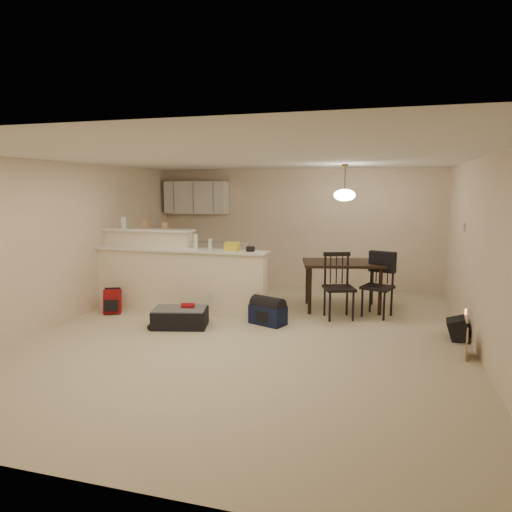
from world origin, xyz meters
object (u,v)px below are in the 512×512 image
(dining_chair_far, at_px, (378,285))
(dining_chair_near, at_px, (339,286))
(suitcase, at_px, (180,318))
(navy_duffel, at_px, (268,315))
(dining_table, at_px, (343,268))
(red_backpack, at_px, (112,301))
(pendant_lamp, at_px, (345,195))
(black_daypack, at_px, (458,329))

(dining_chair_far, bearing_deg, dining_chair_near, -133.95)
(suitcase, distance_m, navy_duffel, 1.34)
(dining_table, distance_m, red_backpack, 3.97)
(dining_table, height_order, red_backpack, dining_table)
(dining_table, bearing_deg, dining_chair_near, -102.14)
(dining_table, xyz_separation_m, pendant_lamp, (-0.00, -0.00, 1.25))
(red_backpack, bearing_deg, suitcase, -37.33)
(pendant_lamp, xyz_separation_m, dining_chair_near, (0.00, -0.61, -1.46))
(dining_chair_far, distance_m, suitcase, 3.22)
(dining_chair_far, relative_size, navy_duffel, 1.90)
(dining_table, bearing_deg, navy_duffel, -142.38)
(suitcase, height_order, red_backpack, red_backpack)
(dining_table, distance_m, dining_chair_near, 0.64)
(black_daypack, bearing_deg, red_backpack, 97.10)
(pendant_lamp, xyz_separation_m, navy_duffel, (-1.02, -1.22, -1.84))
(black_daypack, bearing_deg, dining_chair_near, 76.12)
(pendant_lamp, height_order, dining_chair_far, pendant_lamp)
(dining_chair_far, xyz_separation_m, black_daypack, (1.11, -0.91, -0.37))
(dining_table, xyz_separation_m, suitcase, (-2.27, -1.71, -0.60))
(navy_duffel, bearing_deg, dining_chair_far, 50.99)
(dining_chair_near, bearing_deg, suitcase, -174.54)
(dining_table, relative_size, pendant_lamp, 2.43)
(dining_table, bearing_deg, red_backpack, -172.80)
(dining_chair_far, distance_m, black_daypack, 1.49)
(dining_table, height_order, dining_chair_near, dining_chair_near)
(dining_chair_near, distance_m, red_backpack, 3.79)
(suitcase, bearing_deg, navy_duffel, 7.12)
(suitcase, bearing_deg, dining_chair_near, 11.74)
(black_daypack, bearing_deg, dining_chair_far, 56.72)
(pendant_lamp, height_order, navy_duffel, pendant_lamp)
(navy_duffel, bearing_deg, black_daypack, 21.64)
(dining_chair_far, bearing_deg, pendant_lamp, 172.29)
(suitcase, distance_m, black_daypack, 4.02)
(pendant_lamp, bearing_deg, dining_chair_near, -89.63)
(dining_chair_near, relative_size, navy_duffel, 1.94)
(red_backpack, xyz_separation_m, black_daypack, (5.41, 0.10, -0.05))
(dining_chair_near, height_order, dining_chair_far, dining_chair_near)
(dining_chair_near, bearing_deg, dining_table, 69.95)
(dining_chair_near, bearing_deg, pendant_lamp, 69.95)
(dining_chair_far, bearing_deg, red_backpack, -146.91)
(suitcase, relative_size, navy_duffel, 1.47)
(pendant_lamp, distance_m, navy_duffel, 2.43)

